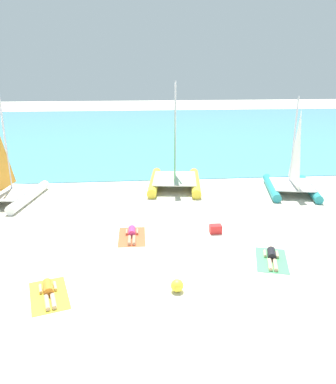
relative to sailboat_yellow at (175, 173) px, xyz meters
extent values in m
plane|color=beige|center=(-0.81, 0.72, -0.89)|extent=(120.00, 120.00, 0.00)
cube|color=#4C9EB7|center=(-0.81, 21.46, -0.86)|extent=(120.00, 40.00, 0.05)
cylinder|color=yellow|center=(-1.17, 0.29, -0.63)|extent=(1.10, 4.60, 0.52)
cylinder|color=yellow|center=(1.21, -0.01, -0.63)|extent=(1.10, 4.60, 0.52)
cube|color=silver|center=(-0.01, -0.07, -0.33)|extent=(2.75, 3.21, 0.07)
cylinder|color=silver|center=(0.07, 0.57, 2.36)|extent=(0.11, 0.11, 5.45)
pyramid|color=#4CA54C|center=(-0.06, -0.50, 2.19)|extent=(0.37, 2.39, 4.57)
cylinder|color=white|center=(-7.87, -1.63, -0.65)|extent=(1.25, 4.28, 0.49)
cube|color=silver|center=(-9.01, -1.63, -0.37)|extent=(2.69, 3.08, 0.06)
cylinder|color=silver|center=(-8.90, -1.03, 2.13)|extent=(0.10, 0.10, 5.07)
cylinder|color=teal|center=(5.38, -1.23, -0.66)|extent=(1.26, 4.01, 0.46)
cylinder|color=teal|center=(7.43, -1.66, -0.66)|extent=(1.26, 4.01, 0.46)
cube|color=silver|center=(6.37, -1.63, -0.40)|extent=(2.57, 2.94, 0.06)
cylinder|color=silver|center=(6.48, -1.07, 1.95)|extent=(0.10, 0.10, 4.77)
pyramid|color=white|center=(6.29, -1.99, 1.81)|extent=(0.48, 2.07, 4.00)
cube|color=yellow|center=(-5.07, -10.58, -0.88)|extent=(1.59, 2.13, 0.01)
cylinder|color=orange|center=(-5.12, -10.39, -0.73)|extent=(0.46, 0.68, 0.30)
sphere|color=#D8AD84|center=(-5.24, -10.00, -0.73)|extent=(0.22, 0.22, 0.22)
cylinder|color=#D8AD84|center=(-5.03, -11.04, -0.81)|extent=(0.35, 0.79, 0.14)
cylinder|color=#D8AD84|center=(-4.86, -10.99, -0.81)|extent=(0.35, 0.79, 0.14)
cylinder|color=#D8AD84|center=(-5.38, -10.30, -0.82)|extent=(0.22, 0.46, 0.10)
cylinder|color=#D8AD84|center=(-4.96, -10.18, -0.82)|extent=(0.22, 0.46, 0.10)
cube|color=#EA5933|center=(-2.51, -6.59, -0.88)|extent=(1.13, 1.92, 0.01)
cylinder|color=#D83372|center=(-2.51, -6.39, -0.73)|extent=(0.31, 0.62, 0.30)
sphere|color=tan|center=(-2.50, -5.98, -0.73)|extent=(0.22, 0.22, 0.22)
cylinder|color=tan|center=(-2.61, -7.03, -0.81)|extent=(0.15, 0.78, 0.14)
cylinder|color=tan|center=(-2.43, -7.04, -0.81)|extent=(0.15, 0.78, 0.14)
cylinder|color=tan|center=(-2.73, -6.23, -0.82)|extent=(0.11, 0.45, 0.10)
cylinder|color=tan|center=(-2.29, -6.23, -0.82)|extent=(0.11, 0.45, 0.10)
cube|color=#4CB266|center=(2.55, -9.06, -0.88)|extent=(1.58, 2.13, 0.01)
cylinder|color=black|center=(2.61, -8.87, -0.73)|extent=(0.46, 0.68, 0.30)
sphere|color=#D8AD84|center=(2.72, -8.48, -0.73)|extent=(0.22, 0.22, 0.22)
cylinder|color=#D8AD84|center=(2.34, -9.47, -0.81)|extent=(0.35, 0.79, 0.14)
cylinder|color=#D8AD84|center=(2.51, -9.52, -0.81)|extent=(0.35, 0.79, 0.14)
cylinder|color=#D8AD84|center=(2.44, -8.66, -0.82)|extent=(0.22, 0.46, 0.10)
cylinder|color=#D8AD84|center=(2.86, -8.78, -0.82)|extent=(0.22, 0.46, 0.10)
sphere|color=yellow|center=(-1.11, -10.72, -0.69)|extent=(0.41, 0.41, 0.41)
cube|color=red|center=(1.02, -6.52, -0.71)|extent=(0.50, 0.36, 0.36)
camera|label=1|loc=(-2.34, -20.85, 5.78)|focal=35.17mm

